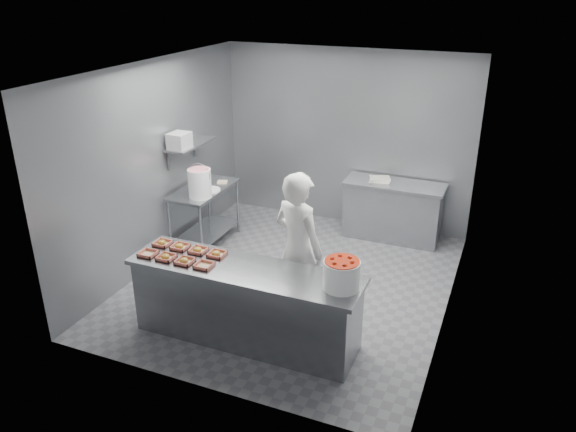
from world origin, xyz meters
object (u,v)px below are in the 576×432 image
Objects in this scene: back_counter at (393,210)px; tray_5 at (180,246)px; prep_table at (205,208)px; strawberry_tub at (342,274)px; tray_0 at (148,253)px; worker at (298,249)px; tray_2 at (185,261)px; tray_3 at (204,265)px; glaze_bucket at (200,183)px; tray_7 at (217,254)px; tray_1 at (166,257)px; tray_4 at (162,243)px; service_counter at (246,304)px; appliance at (179,141)px; tray_6 at (198,250)px.

tray_5 reaches higher than back_counter.
strawberry_tub is at bearing -35.44° from prep_table.
tray_5 is at bearing 49.98° from tray_0.
worker reaches higher than strawberry_tub.
tray_2 is 1.00× the size of tray_3.
tray_0 is 0.38× the size of glaze_bucket.
tray_3 is 0.28m from tray_7.
strawberry_tub reaches higher than back_counter.
tray_0 is (0.52, -2.09, 0.33)m from prep_table.
tray_2 is 0.10× the size of worker.
tray_0 is 0.37m from tray_5.
tray_1 is 1.00× the size of tray_4.
tray_2 is 0.37m from tray_5.
tray_7 is at bearing 161.22° from service_counter.
service_counter is 13.88× the size of tray_3.
tray_4 is at bearing 180.00° from tray_7.
tray_1 is (-1.79, -3.39, 0.47)m from back_counter.
appliance reaches higher than back_counter.
tray_7 is (0.72, 0.28, 0.00)m from tray_0.
prep_table is 2.41× the size of glaze_bucket.
tray_6 is at bearing 175.59° from strawberry_tub.
glaze_bucket reaches higher than tray_0.
appliance is at bearing 114.00° from tray_4.
prep_table is at bearing 115.45° from tray_2.
tray_3 is 0.51× the size of strawberry_tub.
glaze_bucket is (-0.38, 1.49, 0.19)m from tray_4.
appliance is at bearing 132.40° from tray_7.
worker is (0.80, 0.46, 0.00)m from tray_7.
appliance reaches higher than strawberry_tub.
tray_0 is 0.77m from tray_7.
back_counter is 5.16× the size of appliance.
tray_4 is at bearing 38.12° from worker.
back_counter is at bearing 65.37° from tray_2.
glaze_bucket is 0.64m from appliance.
service_counter is at bearing -12.16° from tray_6.
glaze_bucket is (-2.59, 1.63, 0.05)m from strawberry_tub.
tray_7 is 1.86m from glaze_bucket.
tray_4 is at bearing 158.68° from tray_3.
tray_3 is at bearing -89.39° from tray_7.
strawberry_tub reaches higher than prep_table.
tray_0 is at bearing -76.09° from prep_table.
tray_6 is 1.75m from strawberry_tub.
glaze_bucket reaches higher than service_counter.
strawberry_tub is at bearing 0.38° from service_counter.
tray_3 reaches higher than back_counter.
tray_0 is at bearing 180.00° from tray_3.
appliance is (-0.69, 1.54, 0.75)m from tray_4.
worker is at bearing -100.99° from back_counter.
prep_table is 6.40× the size of tray_3.
strawberry_tub is (0.69, -0.59, 0.14)m from worker.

